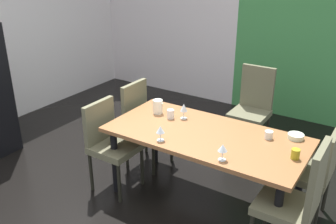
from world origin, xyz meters
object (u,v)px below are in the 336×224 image
cup_center (171,114)px  cup_corner (269,135)px  chair_head_far (253,105)px  chair_left_far (143,119)px  serving_bowl_front (296,136)px  chair_right_near (298,198)px  dining_table (205,141)px  chair_left_near (110,140)px  wine_glass_left (223,148)px  wine_glass_right (160,130)px  chair_right_far (314,168)px  cup_rear (295,154)px  pitcher_west (158,106)px  wine_glass_near_window (184,108)px

cup_center → cup_corner: (1.00, 0.11, -0.01)m
chair_head_far → cup_corner: size_ratio=13.76×
chair_left_far → serving_bowl_front: size_ratio=6.64×
serving_bowl_front → cup_corner: (-0.21, -0.13, 0.01)m
chair_right_near → chair_head_far: bearing=31.4°
dining_table → chair_left_near: 1.01m
chair_left_near → cup_center: (0.49, 0.41, 0.26)m
chair_left_near → wine_glass_left: (1.29, -0.06, 0.32)m
wine_glass_right → wine_glass_left: (0.62, -0.01, 0.00)m
chair_left_near → wine_glass_right: 0.75m
chair_right_far → cup_rear: (-0.11, -0.30, 0.26)m
chair_right_far → pitcher_west: size_ratio=6.27×
chair_head_far → chair_right_near: 1.93m
chair_left_near → cup_corner: bearing=109.4°
wine_glass_left → cup_center: size_ratio=1.52×
cup_corner → pitcher_west: size_ratio=0.51×
wine_glass_right → pitcher_west: bearing=126.5°
chair_left_near → wine_glass_right: (0.67, -0.05, 0.32)m
chair_right_near → pitcher_west: chair_right_near is taller
wine_glass_left → cup_rear: (0.50, 0.35, -0.06)m
dining_table → chair_right_near: chair_right_near is taller
cup_corner → wine_glass_near_window: bearing=-177.4°
dining_table → chair_right_near: (0.96, -0.30, -0.09)m
chair_left_near → cup_rear: bearing=99.1°
cup_center → dining_table: bearing=-13.9°
cup_center → cup_rear: (1.31, -0.12, -0.00)m
cup_rear → chair_left_near: bearing=-170.9°
serving_bowl_front → cup_corner: 0.25m
wine_glass_near_window → cup_rear: size_ratio=1.87×
chair_head_far → cup_center: bearing=70.8°
chair_head_far → cup_center: (-0.43, -1.23, 0.22)m
serving_bowl_front → cup_center: 1.23m
chair_right_near → cup_corner: 0.71m
wine_glass_right → wine_glass_near_window: size_ratio=0.89×
dining_table → cup_corner: (0.53, 0.23, 0.12)m
chair_left_near → dining_table: bearing=107.3°
wine_glass_left → chair_left_far: bearing=153.2°
dining_table → chair_left_far: chair_left_far is taller
chair_left_far → wine_glass_right: bearing=46.4°
wine_glass_left → pitcher_west: bearing=152.6°
chair_left_near → serving_bowl_front: size_ratio=6.43×
chair_right_far → cup_rear: 0.42m
wine_glass_near_window → cup_rear: wine_glass_near_window is taller
chair_right_far → wine_glass_right: (-1.23, -0.64, 0.32)m
chair_head_far → chair_left_far: bearing=48.9°
chair_right_far → cup_center: size_ratio=9.85×
dining_table → chair_right_far: bearing=17.3°
chair_right_near → pitcher_west: bearing=74.3°
cup_center → cup_corner: 1.01m
wine_glass_right → cup_rear: (1.12, 0.34, -0.06)m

